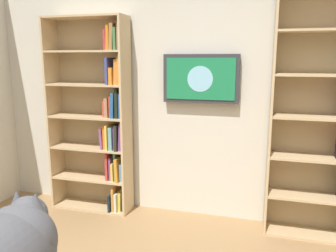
% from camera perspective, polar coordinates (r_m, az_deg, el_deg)
% --- Properties ---
extents(wall_back, '(4.52, 0.06, 2.70)m').
position_cam_1_polar(wall_back, '(3.42, 5.21, 6.81)').
color(wall_back, beige).
rests_on(wall_back, ground).
extents(bookshelf_left, '(0.88, 0.28, 2.22)m').
position_cam_1_polar(bookshelf_left, '(3.28, 26.25, 0.95)').
color(bookshelf_left, tan).
rests_on(bookshelf_left, ground).
extents(bookshelf_right, '(0.86, 0.28, 2.03)m').
position_cam_1_polar(bookshelf_right, '(3.64, -11.44, 1.23)').
color(bookshelf_right, tan).
rests_on(bookshelf_right, ground).
extents(wall_mounted_tv, '(0.74, 0.07, 0.47)m').
position_cam_1_polar(wall_mounted_tv, '(3.32, 5.51, 7.88)').
color(wall_mounted_tv, '#333338').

